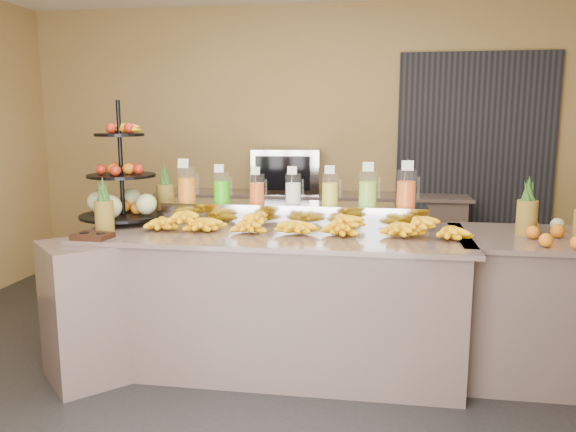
% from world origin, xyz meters
% --- Properties ---
extents(ground, '(6.00, 6.00, 0.00)m').
position_xyz_m(ground, '(0.00, 0.00, 0.00)').
color(ground, black).
rests_on(ground, ground).
extents(room_envelope, '(6.04, 5.02, 2.82)m').
position_xyz_m(room_envelope, '(0.19, 0.79, 1.88)').
color(room_envelope, olive).
rests_on(room_envelope, ground).
extents(buffet_counter, '(2.75, 1.25, 0.93)m').
position_xyz_m(buffet_counter, '(-0.12, 0.26, 0.47)').
color(buffet_counter, gray).
rests_on(buffet_counter, ground).
extents(right_counter, '(1.08, 0.88, 0.93)m').
position_xyz_m(right_counter, '(1.70, 0.40, 0.47)').
color(right_counter, gray).
rests_on(right_counter, ground).
extents(back_ledge, '(3.10, 0.55, 0.93)m').
position_xyz_m(back_ledge, '(0.00, 2.25, 0.47)').
color(back_ledge, gray).
rests_on(back_ledge, ground).
extents(pitcher_tray, '(1.85, 0.30, 0.15)m').
position_xyz_m(pitcher_tray, '(0.07, 0.58, 1.01)').
color(pitcher_tray, gray).
rests_on(pitcher_tray, buffet_counter).
extents(juice_pitcher_orange_a, '(0.13, 0.14, 0.32)m').
position_xyz_m(juice_pitcher_orange_a, '(-0.71, 0.58, 1.19)').
color(juice_pitcher_orange_a, silver).
rests_on(juice_pitcher_orange_a, pitcher_tray).
extents(juice_pitcher_green, '(0.12, 0.12, 0.28)m').
position_xyz_m(juice_pitcher_green, '(-0.45, 0.58, 1.17)').
color(juice_pitcher_green, silver).
rests_on(juice_pitcher_green, pitcher_tray).
extents(juice_pitcher_orange_b, '(0.11, 0.11, 0.26)m').
position_xyz_m(juice_pitcher_orange_b, '(-0.19, 0.58, 1.17)').
color(juice_pitcher_orange_b, silver).
rests_on(juice_pitcher_orange_b, pitcher_tray).
extents(juice_pitcher_milk, '(0.11, 0.12, 0.27)m').
position_xyz_m(juice_pitcher_milk, '(0.07, 0.58, 1.17)').
color(juice_pitcher_milk, silver).
rests_on(juice_pitcher_milk, pitcher_tray).
extents(juice_pitcher_lemon, '(0.12, 0.12, 0.28)m').
position_xyz_m(juice_pitcher_lemon, '(0.33, 0.58, 1.18)').
color(juice_pitcher_lemon, silver).
rests_on(juice_pitcher_lemon, pitcher_tray).
extents(juice_pitcher_lime, '(0.13, 0.13, 0.31)m').
position_xyz_m(juice_pitcher_lime, '(0.59, 0.58, 1.18)').
color(juice_pitcher_lime, silver).
rests_on(juice_pitcher_lime, pitcher_tray).
extents(juice_pitcher_orange_c, '(0.13, 0.14, 0.32)m').
position_xyz_m(juice_pitcher_orange_c, '(0.85, 0.58, 1.19)').
color(juice_pitcher_orange_c, silver).
rests_on(juice_pitcher_orange_c, pitcher_tray).
extents(banana_heap, '(2.17, 0.20, 0.18)m').
position_xyz_m(banana_heap, '(0.16, 0.28, 1.01)').
color(banana_heap, yellow).
rests_on(banana_heap, buffet_counter).
extents(fruit_stand, '(0.73, 0.73, 0.86)m').
position_xyz_m(fruit_stand, '(-1.11, 0.46, 1.15)').
color(fruit_stand, black).
rests_on(fruit_stand, buffet_counter).
extents(condiment_caddy, '(0.24, 0.19, 0.03)m').
position_xyz_m(condiment_caddy, '(-1.09, -0.11, 0.95)').
color(condiment_caddy, black).
rests_on(condiment_caddy, buffet_counter).
extents(pineapple_left_a, '(0.12, 0.12, 0.37)m').
position_xyz_m(pineapple_left_a, '(-1.11, 0.10, 1.06)').
color(pineapple_left_a, brown).
rests_on(pineapple_left_a, buffet_counter).
extents(pineapple_left_b, '(0.13, 0.13, 0.41)m').
position_xyz_m(pineapple_left_b, '(-0.92, 0.70, 1.08)').
color(pineapple_left_b, brown).
rests_on(pineapple_left_b, buffet_counter).
extents(right_fruit_pile, '(0.42, 0.40, 0.22)m').
position_xyz_m(right_fruit_pile, '(1.74, 0.30, 1.00)').
color(right_fruit_pile, brown).
rests_on(right_fruit_pile, right_counter).
extents(oven_warmer, '(0.70, 0.52, 0.44)m').
position_xyz_m(oven_warmer, '(-0.24, 2.25, 1.15)').
color(oven_warmer, gray).
rests_on(oven_warmer, back_ledge).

